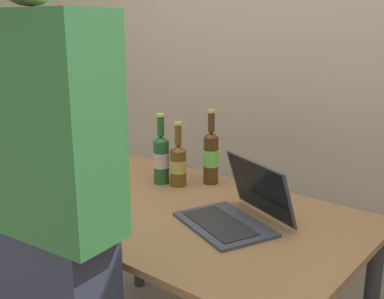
% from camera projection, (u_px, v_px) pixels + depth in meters
% --- Properties ---
extents(desk, '(1.40, 0.87, 0.75)m').
position_uv_depth(desk, '(181.00, 234.00, 1.86)').
color(desk, olive).
rests_on(desk, ground).
extents(laptop, '(0.44, 0.42, 0.22)m').
position_uv_depth(laptop, '(238.00, 210.00, 1.69)').
color(laptop, '#383D4C').
rests_on(laptop, desk).
extents(beer_bottle_amber, '(0.07, 0.07, 0.32)m').
position_uv_depth(beer_bottle_amber, '(161.00, 157.00, 2.10)').
color(beer_bottle_amber, '#1E5123').
rests_on(beer_bottle_amber, desk).
extents(beer_bottle_brown, '(0.07, 0.07, 0.34)m').
position_uv_depth(beer_bottle_brown, '(211.00, 156.00, 2.10)').
color(beer_bottle_brown, '#472B14').
rests_on(beer_bottle_brown, desk).
extents(beer_bottle_dark, '(0.07, 0.07, 0.29)m').
position_uv_depth(beer_bottle_dark, '(178.00, 163.00, 2.07)').
color(beer_bottle_dark, brown).
rests_on(beer_bottle_dark, desk).
extents(person_figure, '(0.46, 0.29, 1.71)m').
position_uv_depth(person_figure, '(50.00, 235.00, 1.31)').
color(person_figure, '#2D3347').
rests_on(person_figure, ground).
extents(back_wall, '(6.00, 0.10, 2.60)m').
position_uv_depth(back_wall, '(291.00, 55.00, 2.32)').
color(back_wall, tan).
rests_on(back_wall, ground).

